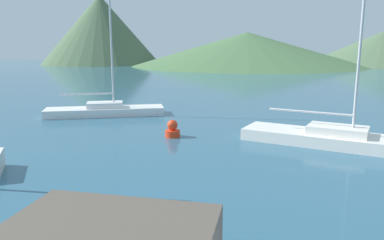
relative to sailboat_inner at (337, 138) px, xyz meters
name	(u,v)px	position (x,y,z in m)	size (l,w,h in m)	color
sailboat_inner	(337,138)	(0.00, 0.00, 0.00)	(8.14, 6.30, 7.63)	white
sailboat_outer	(105,109)	(-11.49, 8.31, 0.02)	(7.57, 2.62, 9.14)	white
buoy_marker	(172,130)	(-7.29, 2.20, -0.01)	(0.73, 0.73, 0.84)	red
hill_central	(101,30)	(-23.50, 80.65, 8.00)	(29.09, 29.09, 16.72)	#4C6647
hill_east	(247,49)	(10.84, 69.20, 3.37)	(51.95, 51.95, 7.46)	#476B42
hill_far_east	(383,48)	(43.12, 69.66, 3.57)	(35.64, 35.64, 7.85)	#4C6647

